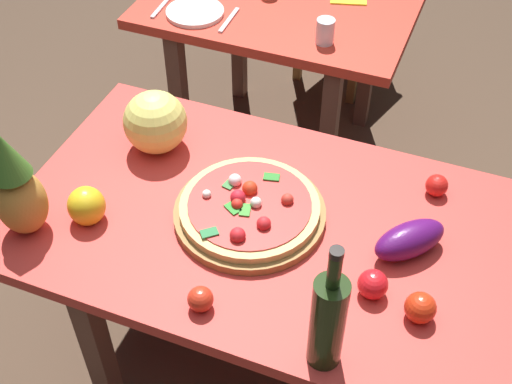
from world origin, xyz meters
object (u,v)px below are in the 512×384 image
at_px(tomato_at_corner, 373,284).
at_px(dinner_plate, 195,12).
at_px(drinking_glass_water, 325,31).
at_px(wine_bottle, 328,321).
at_px(melon, 155,122).
at_px(tomato_by_bottle, 200,299).
at_px(bell_pepper, 87,206).
at_px(display_table, 264,243).
at_px(background_table, 280,25).
at_px(pizza_board, 249,214).
at_px(fork_utensil, 162,6).
at_px(knife_utensil, 229,20).
at_px(eggplant, 410,240).
at_px(pizza, 249,207).
at_px(tomato_beside_pepper, 437,185).
at_px(tomato_near_board, 420,308).
at_px(pineapple_left, 17,188).

relative_size(tomato_at_corner, dinner_plate, 0.33).
distance_m(tomato_at_corner, drinking_glass_water, 1.11).
xyz_separation_m(wine_bottle, melon, (-0.67, 0.50, -0.05)).
bearing_deg(tomato_by_bottle, bell_pepper, 159.16).
bearing_deg(drinking_glass_water, display_table, -83.09).
relative_size(wine_bottle, tomato_at_corner, 4.98).
bearing_deg(background_table, melon, -92.54).
bearing_deg(pizza_board, fork_utensil, 128.61).
bearing_deg(display_table, melon, 157.42).
bearing_deg(display_table, drinking_glass_water, 96.91).
distance_m(background_table, drinking_glass_water, 0.38).
relative_size(bell_pepper, tomato_at_corner, 1.49).
distance_m(display_table, knife_utensil, 1.03).
bearing_deg(tomato_at_corner, drinking_glass_water, 113.04).
relative_size(eggplant, tomato_at_corner, 2.73).
height_order(pizza, tomato_beside_pepper, pizza).
bearing_deg(eggplant, knife_utensil, 134.77).
bearing_deg(tomato_beside_pepper, drinking_glass_water, 129.48).
distance_m(eggplant, drinking_glass_water, 0.99).
height_order(tomato_near_board, fork_utensil, tomato_near_board).
distance_m(pizza_board, tomato_at_corner, 0.39).
bearing_deg(pizza, pineapple_left, -155.12).
bearing_deg(display_table, tomato_at_corner, -21.66).
distance_m(wine_bottle, tomato_at_corner, 0.24).
bearing_deg(knife_utensil, dinner_plate, 178.56).
relative_size(display_table, pizza_board, 3.30).
height_order(tomato_near_board, drinking_glass_water, drinking_glass_water).
xyz_separation_m(display_table, tomato_beside_pepper, (0.40, 0.27, 0.12)).
relative_size(pineapple_left, fork_utensil, 1.79).
height_order(background_table, pizza_board, pizza_board).
height_order(background_table, pizza, pizza).
bearing_deg(bell_pepper, melon, 83.80).
relative_size(pineapple_left, tomato_at_corner, 4.39).
distance_m(tomato_by_bottle, knife_utensil, 1.29).
bearing_deg(drinking_glass_water, pineapple_left, -111.85).
xyz_separation_m(background_table, knife_utensil, (-0.13, -0.22, 0.12)).
bearing_deg(tomato_by_bottle, pizza_board, 90.28).
distance_m(display_table, dinner_plate, 1.10).
relative_size(wine_bottle, eggplant, 1.83).
xyz_separation_m(display_table, fork_utensil, (-0.76, 0.90, 0.10)).
bearing_deg(drinking_glass_water, tomato_at_corner, -66.96).
xyz_separation_m(display_table, tomato_by_bottle, (-0.04, -0.31, 0.12)).
height_order(background_table, melon, melon).
relative_size(pineapple_left, melon, 1.73).
bearing_deg(eggplant, tomato_near_board, -70.59).
bearing_deg(pineapple_left, eggplant, 16.60).
xyz_separation_m(tomato_by_bottle, fork_utensil, (-0.72, 1.22, -0.03)).
bearing_deg(tomato_beside_pepper, pizza, -148.49).
xyz_separation_m(display_table, drinking_glass_water, (-0.11, 0.89, 0.14)).
height_order(background_table, dinner_plate, dinner_plate).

